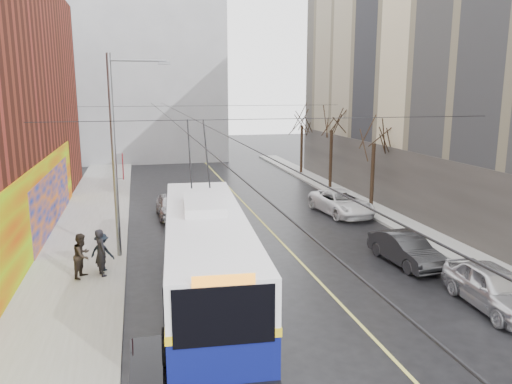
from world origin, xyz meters
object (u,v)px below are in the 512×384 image
trolleybus (207,254)px  parked_car_b (405,249)px  tree_mid (332,120)px  tree_near (374,131)px  pedestrian_b (82,255)px  following_car (171,205)px  parked_car_a (494,287)px  pedestrian_a (101,252)px  pedestrian_c (102,252)px  parked_car_c (341,202)px  streetlight_pole (118,152)px  tree_far (302,117)px

trolleybus → parked_car_b: (8.94, 1.73, -1.03)m
tree_mid → tree_near: bearing=-90.0°
pedestrian_b → following_car: bearing=1.0°
parked_car_a → trolleybus: bearing=166.3°
tree_near → pedestrian_a: (-15.90, -8.42, -3.87)m
following_car → pedestrian_c: pedestrian_c is taller
trolleybus → pedestrian_c: size_ratio=8.22×
parked_car_a → parked_car_b: bearing=101.7°
trolleybus → parked_car_c: size_ratio=2.53×
parked_car_b → pedestrian_b: (-13.50, 1.20, 0.37)m
pedestrian_a → parked_car_c: bearing=-81.4°
streetlight_pole → tree_far: 25.09m
parked_car_b → pedestrian_c: bearing=167.7°
streetlight_pole → parked_car_c: 14.49m
tree_mid → parked_car_c: (-2.32, -7.65, -4.54)m
streetlight_pole → pedestrian_b: bearing=-121.1°
pedestrian_b → pedestrian_c: (0.71, 0.59, -0.11)m
tree_far → parked_car_b: bearing=-97.5°
streetlight_pole → trolleybus: size_ratio=0.69×
tree_mid → following_car: tree_mid is taller
parked_car_c → following_car: parked_car_c is taller
tree_far → pedestrian_a: size_ratio=3.42×
trolleybus → parked_car_b: bearing=15.0°
streetlight_pole → trolleybus: 6.95m
pedestrian_a → tree_near: bearing=-83.3°
tree_far → following_car: bearing=-134.1°
trolleybus → tree_mid: bearing=60.7°
parked_car_b → pedestrian_a: pedestrian_a is taller
tree_mid → parked_car_b: (-3.12, -16.65, -4.58)m
tree_mid → parked_car_a: bearing=-96.5°
tree_near → tree_mid: size_ratio=0.96×
pedestrian_a → tree_mid: bearing=-67.0°
tree_near → trolleybus: (-12.06, -11.38, -3.27)m
tree_near → tree_far: tree_far is taller
parked_car_c → tree_near: bearing=10.0°
streetlight_pole → parked_car_b: bearing=-16.9°
tree_near → pedestrian_c: tree_near is taller
following_car → parked_car_b: bearing=-51.4°
trolleybus → parked_car_a: trolleybus is taller
parked_car_a → pedestrian_b: bearing=161.0°
pedestrian_a → following_car: bearing=-40.8°
tree_mid → pedestrian_c: (-15.91, -14.86, -4.31)m
tree_far → pedestrian_c: bearing=-126.0°
tree_mid → pedestrian_b: 23.08m
parked_car_c → pedestrian_c: 15.39m
tree_mid → following_car: (-12.51, -5.90, -4.57)m
parked_car_a → following_car: (-10.05, 15.51, -0.07)m
tree_near → following_car: 13.27m
tree_near → parked_car_a: size_ratio=1.45×
streetlight_pole → pedestrian_c: streetlight_pole is taller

